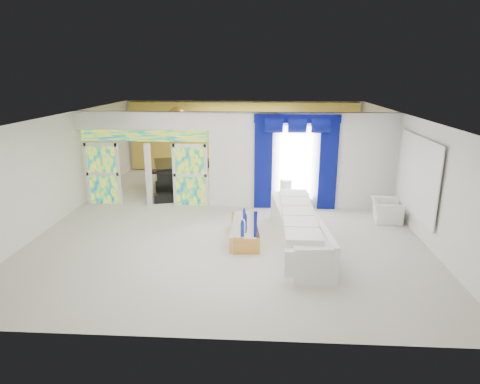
# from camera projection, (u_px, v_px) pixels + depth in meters

# --- Properties ---
(floor) EXTENTS (12.00, 12.00, 0.00)m
(floor) POSITION_uv_depth(u_px,v_px,m) (232.00, 216.00, 12.47)
(floor) COLOR #B7AF9E
(floor) RESTS_ON ground
(dividing_wall) EXTENTS (5.70, 0.18, 3.00)m
(dividing_wall) POSITION_uv_depth(u_px,v_px,m) (303.00, 161.00, 12.89)
(dividing_wall) COLOR white
(dividing_wall) RESTS_ON ground
(dividing_header) EXTENTS (4.30, 0.18, 0.55)m
(dividing_header) POSITION_uv_depth(u_px,v_px,m) (143.00, 120.00, 12.84)
(dividing_header) COLOR white
(dividing_header) RESTS_ON dividing_wall
(stained_panel_left) EXTENTS (0.95, 0.04, 2.00)m
(stained_panel_left) POSITION_uv_depth(u_px,v_px,m) (103.00, 174.00, 13.40)
(stained_panel_left) COLOR #994C3F
(stained_panel_left) RESTS_ON ground
(stained_panel_right) EXTENTS (0.95, 0.04, 2.00)m
(stained_panel_right) POSITION_uv_depth(u_px,v_px,m) (190.00, 175.00, 13.23)
(stained_panel_right) COLOR #994C3F
(stained_panel_right) RESTS_ON ground
(stained_transom) EXTENTS (4.00, 0.05, 0.35)m
(stained_transom) POSITION_uv_depth(u_px,v_px,m) (144.00, 136.00, 12.97)
(stained_transom) COLOR #994C3F
(stained_transom) RESTS_ON dividing_header
(window_pane) EXTENTS (1.00, 0.02, 2.30)m
(window_pane) POSITION_uv_depth(u_px,v_px,m) (296.00, 163.00, 12.82)
(window_pane) COLOR white
(window_pane) RESTS_ON dividing_wall
(blue_drape_left) EXTENTS (0.55, 0.10, 2.80)m
(blue_drape_left) POSITION_uv_depth(u_px,v_px,m) (263.00, 165.00, 12.87)
(blue_drape_left) COLOR #040E4B
(blue_drape_left) RESTS_ON ground
(blue_drape_right) EXTENTS (0.55, 0.10, 2.80)m
(blue_drape_right) POSITION_uv_depth(u_px,v_px,m) (328.00, 165.00, 12.75)
(blue_drape_right) COLOR #040E4B
(blue_drape_right) RESTS_ON ground
(blue_pelmet) EXTENTS (2.60, 0.12, 0.25)m
(blue_pelmet) POSITION_uv_depth(u_px,v_px,m) (297.00, 119.00, 12.42)
(blue_pelmet) COLOR #040E4B
(blue_pelmet) RESTS_ON dividing_wall
(wall_mirror) EXTENTS (0.04, 2.70, 1.90)m
(wall_mirror) POSITION_uv_depth(u_px,v_px,m) (418.00, 176.00, 10.80)
(wall_mirror) COLOR white
(wall_mirror) RESTS_ON ground
(gold_curtains) EXTENTS (9.70, 0.12, 2.90)m
(gold_curtains) POSITION_uv_depth(u_px,v_px,m) (243.00, 137.00, 17.71)
(gold_curtains) COLOR gold
(gold_curtains) RESTS_ON ground
(white_sofa) EXTENTS (1.31, 4.25, 0.80)m
(white_sofa) POSITION_uv_depth(u_px,v_px,m) (298.00, 230.00, 10.26)
(white_sofa) COLOR white
(white_sofa) RESTS_ON ground
(coffee_table) EXTENTS (0.82, 1.95, 0.42)m
(coffee_table) POSITION_uv_depth(u_px,v_px,m) (245.00, 231.00, 10.68)
(coffee_table) COLOR #C78C3E
(coffee_table) RESTS_ON ground
(console_table) EXTENTS (1.13, 0.43, 0.37)m
(console_table) POSITION_uv_depth(u_px,v_px,m) (295.00, 203.00, 13.05)
(console_table) COLOR white
(console_table) RESTS_ON ground
(table_lamp) EXTENTS (0.36, 0.36, 0.58)m
(table_lamp) POSITION_uv_depth(u_px,v_px,m) (286.00, 189.00, 12.94)
(table_lamp) COLOR white
(table_lamp) RESTS_ON console_table
(armchair) EXTENTS (0.95, 1.05, 0.62)m
(armchair) POSITION_uv_depth(u_px,v_px,m) (386.00, 210.00, 12.00)
(armchair) COLOR white
(armchair) RESTS_ON ground
(grand_piano) EXTENTS (2.02, 2.33, 1.00)m
(grand_piano) POSITION_uv_depth(u_px,v_px,m) (177.00, 176.00, 15.23)
(grand_piano) COLOR black
(grand_piano) RESTS_ON ground
(piano_bench) EXTENTS (0.94, 0.58, 0.29)m
(piano_bench) POSITION_uv_depth(u_px,v_px,m) (167.00, 198.00, 13.79)
(piano_bench) COLOR black
(piano_bench) RESTS_ON ground
(tv_console) EXTENTS (0.60, 0.56, 0.74)m
(tv_console) POSITION_uv_depth(u_px,v_px,m) (114.00, 178.00, 15.36)
(tv_console) COLOR tan
(tv_console) RESTS_ON ground
(chandelier) EXTENTS (0.60, 0.60, 0.60)m
(chandelier) POSITION_uv_depth(u_px,v_px,m) (176.00, 115.00, 15.13)
(chandelier) COLOR gold
(chandelier) RESTS_ON ceiling
(decanters) EXTENTS (0.14, 1.11, 0.24)m
(decanters) POSITION_uv_depth(u_px,v_px,m) (244.00, 221.00, 10.49)
(decanters) COLOR navy
(decanters) RESTS_ON coffee_table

